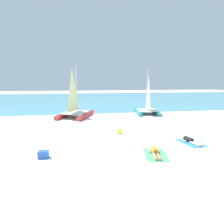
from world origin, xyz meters
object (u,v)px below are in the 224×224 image
object	(u,v)px
sailboat_teal	(147,108)
beach_ball	(119,131)
sunbather_left	(155,152)
towel_left	(155,154)
sailboat_red	(75,109)
cooler_box	(43,154)
towel_right	(191,143)
sunbather_right	(190,140)

from	to	relation	value
sailboat_teal	beach_ball	bearing A→B (deg)	-113.64
sailboat_teal	sunbather_left	distance (m)	12.48
towel_left	sailboat_red	bearing A→B (deg)	111.17
cooler_box	towel_right	bearing A→B (deg)	6.20
sunbather_right	towel_left	bearing A→B (deg)	-160.19
sunbather_left	cooler_box	xyz separation A→B (m)	(-5.65, 0.44, 0.05)
beach_ball	cooler_box	world-z (taller)	beach_ball
towel_left	beach_ball	world-z (taller)	beach_ball
beach_ball	cooler_box	bearing A→B (deg)	-141.27
sailboat_teal	sailboat_red	bearing A→B (deg)	-166.48
sunbather_right	beach_ball	size ratio (longest dim) A/B	3.86
sunbather_left	sailboat_teal	bearing A→B (deg)	83.51
sunbather_left	sunbather_right	distance (m)	3.22
sailboat_red	beach_ball	bearing A→B (deg)	-44.69
sunbather_left	sunbather_right	bearing A→B (deg)	38.17
towel_right	sunbather_right	distance (m)	0.14
towel_left	cooler_box	size ratio (longest dim) A/B	3.80
towel_right	cooler_box	world-z (taller)	cooler_box
beach_ball	towel_left	bearing A→B (deg)	-76.37
towel_left	towel_right	xyz separation A→B (m)	(2.90, 1.44, 0.00)
towel_right	cooler_box	bearing A→B (deg)	-173.80
beach_ball	cooler_box	xyz separation A→B (m)	(-4.61, -3.70, -0.02)
sunbather_left	beach_ball	world-z (taller)	beach_ball
sunbather_left	beach_ball	xyz separation A→B (m)	(-1.03, 4.14, 0.07)
sailboat_teal	towel_right	xyz separation A→B (m)	(-0.99, -10.48, -0.76)
sailboat_teal	towel_right	world-z (taller)	sailboat_teal
sailboat_red	beach_ball	size ratio (longest dim) A/B	14.20
towel_left	towel_right	distance (m)	3.24
beach_ball	sailboat_red	bearing A→B (deg)	115.36
sunbather_right	sunbather_left	bearing A→B (deg)	-161.11
towel_left	towel_right	world-z (taller)	same
sunbather_left	beach_ball	bearing A→B (deg)	115.63
sailboat_teal	sailboat_red	world-z (taller)	sailboat_red
sailboat_red	cooler_box	xyz separation A→B (m)	(-1.28, -10.73, -0.68)
sunbather_right	beach_ball	distance (m)	4.76
sunbather_left	beach_ball	size ratio (longest dim) A/B	3.85
sailboat_red	sunbather_left	bearing A→B (deg)	-48.70
sunbather_left	towel_right	size ratio (longest dim) A/B	0.82
towel_right	towel_left	bearing A→B (deg)	-153.63
sailboat_teal	towel_right	bearing A→B (deg)	-86.52
sailboat_teal	sunbather_right	world-z (taller)	sailboat_teal
sunbather_left	sailboat_red	bearing A→B (deg)	122.96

